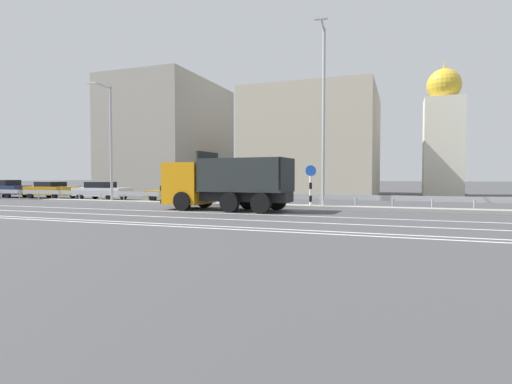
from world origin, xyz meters
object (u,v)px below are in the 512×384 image
Objects in this scene: dump_truck at (211,186)px; parked_car_2 at (102,191)px; parked_car_1 at (52,190)px; parked_car_0 at (5,189)px; street_lamp_1 at (110,138)px; street_lamp_2 at (323,110)px; parked_car_3 at (176,193)px; median_road_sign at (311,186)px; church_tower at (443,134)px.

parked_car_2 is (-12.73, 5.77, -0.58)m from dump_truck.
parked_car_1 is (-18.40, 6.09, -0.57)m from dump_truck.
parked_car_1 is (5.31, 0.17, -0.05)m from parked_car_0.
street_lamp_1 reaches higher than parked_car_0.
street_lamp_2 is 2.16× the size of parked_car_1.
dump_truck reaches higher than parked_car_0.
parked_car_3 is (6.63, 0.42, -0.11)m from parked_car_2.
parked_car_1 is at bearing 172.13° from street_lamp_2.
median_road_sign is 23.67m from parked_car_1.
median_road_sign is 28.92m from parked_car_0.
street_lamp_2 is 2.20× the size of parked_car_0.
median_road_sign is at bearing -113.29° from church_tower.
parked_car_3 is (17.61, 0.27, -0.16)m from parked_car_0.
parked_car_2 is at bearing 170.74° from street_lamp_2.
dump_truck is 1.59× the size of parked_car_3.
parked_car_3 is at bearing 47.22° from street_lamp_1.
parked_car_2 is 0.35× the size of church_tower.
street_lamp_1 reaches higher than parked_car_2.
parked_car_1 is 1.03× the size of parked_car_2.
dump_truck reaches higher than median_road_sign.
dump_truck reaches higher than parked_car_1.
median_road_sign is at bearing -105.11° from parked_car_3.
street_lamp_1 is at bearing 72.36° from parked_car_1.
street_lamp_1 is 31.07m from church_tower.
street_lamp_1 is 1.75× the size of parked_car_0.
church_tower is (26.60, 17.58, 5.36)m from parked_car_2.
parked_car_0 is at bearing -90.90° from parked_car_2.
church_tower reaches higher than parked_car_0.
median_road_sign is 22.83m from church_tower.
parked_car_1 is 0.36× the size of church_tower.
parked_car_1 is (-24.19, 3.34, -4.95)m from street_lamp_2.
parked_car_3 is 0.35× the size of church_tower.
street_lamp_2 is at bearing 80.64° from parked_car_2.
church_tower is (13.87, 23.35, 4.78)m from dump_truck.
street_lamp_2 reaches higher than parked_car_0.
street_lamp_1 is 10.43m from parked_car_1.
median_road_sign is at bearing 0.49° from street_lamp_1.
parked_car_3 is (-11.15, 3.34, -0.70)m from median_road_sign.
street_lamp_1 is at bearing -138.33° from church_tower.
street_lamp_2 is 22.14m from church_tower.
dump_truck is 5.79m from median_road_sign.
parked_car_3 is (-6.10, 6.19, -0.69)m from dump_truck.
street_lamp_2 is 30.07m from parked_car_0.
median_road_sign is at bearing 172.62° from street_lamp_2.
parked_car_2 is at bearing 95.20° from parked_car_3.
church_tower is at bearing -63.14° from parked_car_0.
church_tower reaches higher than parked_car_1.
median_road_sign is 0.25× the size of street_lamp_2.
street_lamp_2 reaches higher than parked_car_1.
median_road_sign reaches higher than parked_car_2.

